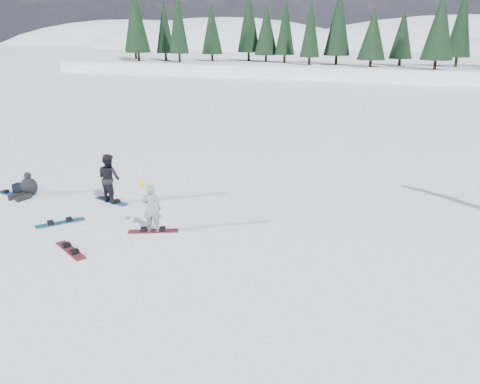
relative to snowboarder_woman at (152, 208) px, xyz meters
The scene contains 11 objects.
ground 0.82m from the snowboarder_woman, 77.24° to the right, with size 420.00×420.00×0.00m, color white.
alpine_backdrop 189.83m from the snowboarder_woman, 93.53° to the left, with size 412.50×227.00×53.20m.
snowboarder_woman is the anchor object (origin of this frame).
snowboarder_man 3.31m from the snowboarder_woman, 147.47° to the left, with size 0.85×0.67×1.76m, color black.
seated_rider 6.16m from the snowboarder_woman, 168.56° to the left, with size 0.77×1.13×0.89m.
gear_bag 6.91m from the snowboarder_woman, 167.61° to the left, with size 0.45×0.30×0.30m, color black.
snowboard_woman 0.75m from the snowboarder_woman, 30.96° to the left, with size 1.50×0.28×0.03m, color maroon.
snowboard_man 3.40m from the snowboarder_woman, 147.47° to the left, with size 1.50×0.28×0.03m, color #1A5891.
snowboard_loose_b 2.56m from the snowboarder_woman, 126.32° to the right, with size 1.50×0.28×0.03m, color maroon.
snowboard_loose_c 6.90m from the snowboarder_woman, behind, with size 1.50×0.28×0.03m, color #1B4299.
snowboard_loose_a 3.23m from the snowboarder_woman, behind, with size 1.50×0.28×0.03m, color #176A7E.
Camera 1 is at (7.10, -10.98, 5.78)m, focal length 35.00 mm.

